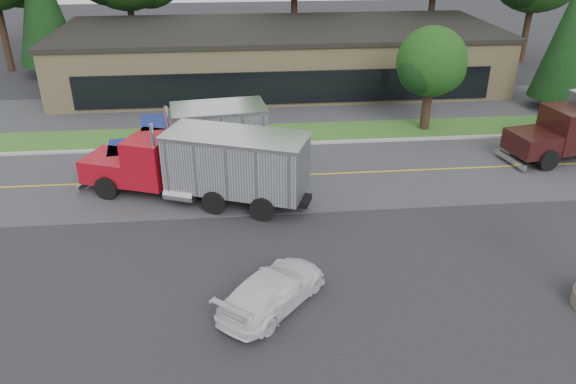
{
  "coord_description": "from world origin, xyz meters",
  "views": [
    {
      "loc": [
        -1.53,
        -16.6,
        12.01
      ],
      "look_at": [
        0.47,
        3.61,
        1.8
      ],
      "focal_mm": 35.0,
      "sensor_mm": 36.0,
      "label": 1
    }
  ],
  "objects": [
    {
      "name": "evergreen_left",
      "position": [
        -16.0,
        30.0,
        5.82
      ],
      "size": [
        4.66,
        4.66,
        10.59
      ],
      "color": "#382619",
      "rests_on": "ground"
    },
    {
      "name": "evergreen_right",
      "position": [
        20.0,
        18.0,
        4.73
      ],
      "size": [
        3.79,
        3.79,
        8.61
      ],
      "color": "#382619",
      "rests_on": "ground"
    },
    {
      "name": "tree_verge",
      "position": [
        10.07,
        15.05,
        3.93
      ],
      "size": [
        4.34,
        4.08,
        6.19
      ],
      "color": "#382619",
      "rests_on": "ground"
    },
    {
      "name": "curb",
      "position": [
        0.0,
        13.2,
        0.0
      ],
      "size": [
        60.0,
        0.3,
        0.12
      ],
      "primitive_type": "cube",
      "color": "#9E9E99",
      "rests_on": "ground"
    },
    {
      "name": "ground",
      "position": [
        0.0,
        0.0,
        0.0
      ],
      "size": [
        140.0,
        140.0,
        0.0
      ],
      "primitive_type": "plane",
      "color": "#333338",
      "rests_on": "ground"
    },
    {
      "name": "grass_verge",
      "position": [
        0.0,
        15.0,
        0.0
      ],
      "size": [
        60.0,
        3.4,
        0.03
      ],
      "primitive_type": "cube",
      "color": "#296622",
      "rests_on": "ground"
    },
    {
      "name": "dump_truck_red",
      "position": [
        -2.93,
        6.76,
        1.81
      ],
      "size": [
        10.76,
        6.1,
        3.36
      ],
      "rotation": [
        0.0,
        0.0,
        2.78
      ],
      "color": "black",
      "rests_on": "ground"
    },
    {
      "name": "strip_mall",
      "position": [
        2.0,
        26.0,
        2.0
      ],
      "size": [
        32.0,
        12.0,
        4.0
      ],
      "primitive_type": "cube",
      "color": "tan",
      "rests_on": "ground"
    },
    {
      "name": "road",
      "position": [
        0.0,
        9.0,
        0.0
      ],
      "size": [
        60.0,
        8.0,
        0.02
      ],
      "primitive_type": "cube",
      "color": "#4B4B4F",
      "rests_on": "ground"
    },
    {
      "name": "rally_car",
      "position": [
        -0.53,
        -1.31,
        0.66
      ],
      "size": [
        4.36,
        4.63,
        1.32
      ],
      "primitive_type": "imported",
      "rotation": [
        0.0,
        0.0,
        2.43
      ],
      "color": "white",
      "rests_on": "ground"
    },
    {
      "name": "far_parking",
      "position": [
        0.0,
        20.0,
        0.0
      ],
      "size": [
        60.0,
        7.0,
        0.02
      ],
      "primitive_type": "cube",
      "color": "#4B4B4F",
      "rests_on": "ground"
    },
    {
      "name": "dump_truck_blue",
      "position": [
        -3.43,
        10.07,
        1.8
      ],
      "size": [
        8.09,
        3.54,
        3.36
      ],
      "rotation": [
        0.0,
        0.0,
        3.27
      ],
      "color": "black",
      "rests_on": "ground"
    },
    {
      "name": "center_line",
      "position": [
        0.0,
        9.0,
        0.0
      ],
      "size": [
        60.0,
        0.12,
        0.01
      ],
      "primitive_type": "cube",
      "color": "gold",
      "rests_on": "ground"
    }
  ]
}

